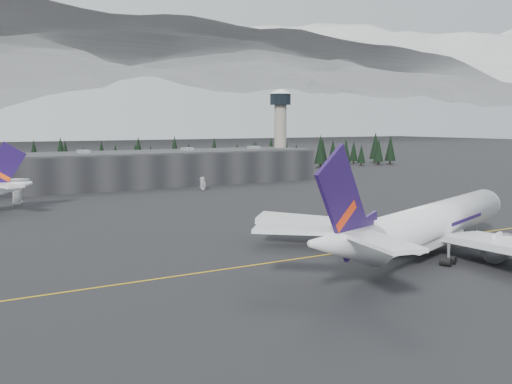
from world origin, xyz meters
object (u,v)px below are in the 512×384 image
gse_vehicle_a (17,202)px  gse_vehicle_b (203,188)px  terminal (112,170)px  control_tower (280,123)px  jet_main (424,226)px

gse_vehicle_a → gse_vehicle_b: 61.52m
terminal → gse_vehicle_a: terminal is taller
control_tower → jet_main: 154.45m
terminal → control_tower: control_tower is taller
terminal → control_tower: bearing=2.3°
terminal → control_tower: 76.98m
terminal → jet_main: (14.13, -137.86, -0.52)m
control_tower → gse_vehicle_b: control_tower is taller
terminal → gse_vehicle_a: (-36.88, -32.97, -5.53)m
gse_vehicle_a → terminal: bearing=35.2°
gse_vehicle_b → control_tower: bearing=107.6°
terminal → gse_vehicle_a: size_ratio=28.84×
gse_vehicle_b → terminal: bearing=-150.2°
jet_main → terminal: bearing=75.3°
jet_main → gse_vehicle_a: 116.74m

